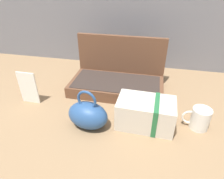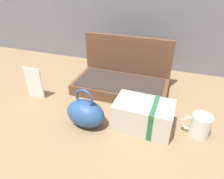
% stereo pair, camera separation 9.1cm
% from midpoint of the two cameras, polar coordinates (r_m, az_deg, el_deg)
% --- Properties ---
extents(ground_plane, '(6.00, 6.00, 0.00)m').
position_cam_midpoint_polar(ground_plane, '(1.00, -1.58, -5.78)').
color(ground_plane, '#8C6D4C').
extents(open_suitcase, '(0.52, 0.27, 0.28)m').
position_cam_midpoint_polar(open_suitcase, '(1.14, -0.63, 3.22)').
color(open_suitcase, brown).
rests_on(open_suitcase, ground_plane).
extents(teal_pouch_handbag, '(0.20, 0.15, 0.19)m').
position_cam_midpoint_polar(teal_pouch_handbag, '(0.87, -10.00, -7.33)').
color(teal_pouch_handbag, '#284C7F').
rests_on(teal_pouch_handbag, ground_plane).
extents(cream_toiletry_bag, '(0.25, 0.16, 0.13)m').
position_cam_midpoint_polar(cream_toiletry_bag, '(0.87, 6.94, -6.90)').
color(cream_toiletry_bag, beige).
rests_on(cream_toiletry_bag, ground_plane).
extents(coffee_mug, '(0.12, 0.08, 0.10)m').
position_cam_midpoint_polar(coffee_mug, '(0.93, 21.50, -7.92)').
color(coffee_mug, silver).
rests_on(coffee_mug, ground_plane).
extents(info_card_left, '(0.10, 0.01, 0.17)m').
position_cam_midpoint_polar(info_card_left, '(1.11, -25.29, 0.38)').
color(info_card_left, white).
rests_on(info_card_left, ground_plane).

